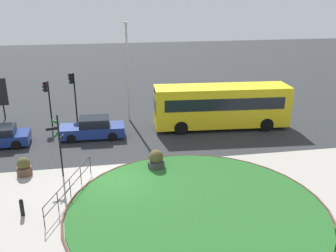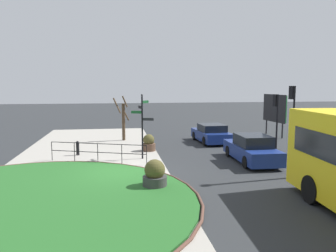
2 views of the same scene
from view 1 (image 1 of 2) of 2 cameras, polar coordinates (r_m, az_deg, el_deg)
ground at (r=20.78m, az=-7.88°, el=-8.48°), size 120.00×120.00×0.00m
sidewalk_paving at (r=19.13m, az=-7.62°, el=-11.10°), size 32.00×8.21×0.02m
grass_island at (r=18.23m, az=4.40°, el=-12.52°), size 12.24×12.24×0.10m
grass_kerb_ring at (r=18.22m, az=4.40°, el=-12.51°), size 12.55×12.55×0.11m
signpost_directional at (r=21.16m, az=-16.31°, el=-2.34°), size 0.83×1.23×3.63m
bollard_foreground at (r=18.81m, az=-21.43°, el=-11.47°), size 0.19×0.19×0.86m
railing_grass_edge at (r=19.46m, az=-14.76°, el=-8.75°), size 1.91×5.09×1.06m
bus_yellow at (r=28.37m, az=8.14°, el=3.08°), size 10.17×3.09×3.23m
car_near_lane at (r=26.92m, az=-11.41°, el=-0.38°), size 4.56×1.91×1.50m
traffic_light_near at (r=29.25m, az=-14.35°, el=5.71°), size 0.48×0.32×4.09m
traffic_light_far at (r=29.53m, az=-18.01°, el=4.72°), size 0.48×0.31×3.54m
lamppost_tall at (r=29.43m, az=-6.19°, el=8.62°), size 0.32×0.32×7.72m
planter_near_signpost at (r=22.64m, az=-21.14°, el=-5.88°), size 0.84×0.84×1.07m
planter_kerbside at (r=21.87m, az=-1.83°, el=-5.26°), size 0.99×0.99×1.17m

